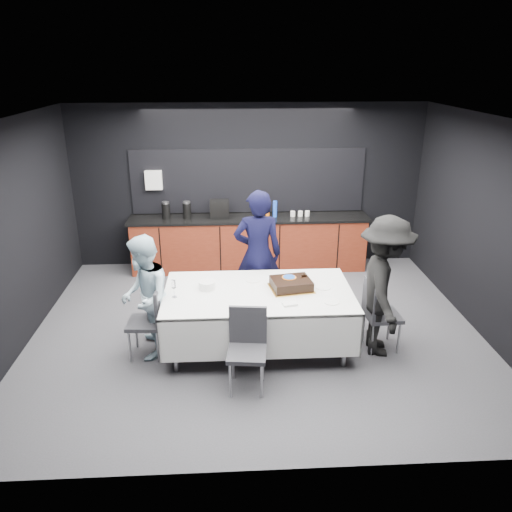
{
  "coord_description": "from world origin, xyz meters",
  "views": [
    {
      "loc": [
        -0.34,
        -5.96,
        3.44
      ],
      "look_at": [
        0.0,
        0.1,
        1.05
      ],
      "focal_mm": 35.0,
      "sensor_mm": 36.0,
      "label": 1
    }
  ],
  "objects_px": {
    "person_center": "(258,254)",
    "person_right": "(384,287)",
    "plate_stack": "(207,285)",
    "chair_left": "(151,317)",
    "chair_right": "(377,310)",
    "party_table": "(258,301)",
    "champagne_flute": "(174,285)",
    "cake_assembly": "(291,284)",
    "chair_near": "(247,343)",
    "person_left": "(145,298)"
  },
  "relations": [
    {
      "from": "chair_left",
      "to": "chair_right",
      "type": "relative_size",
      "value": 1.0
    },
    {
      "from": "person_center",
      "to": "person_right",
      "type": "bearing_deg",
      "value": 143.01
    },
    {
      "from": "party_table",
      "to": "chair_right",
      "type": "bearing_deg",
      "value": -4.42
    },
    {
      "from": "party_table",
      "to": "chair_left",
      "type": "distance_m",
      "value": 1.32
    },
    {
      "from": "chair_right",
      "to": "person_left",
      "type": "xyz_separation_m",
      "value": [
        -2.86,
        0.03,
        0.24
      ]
    },
    {
      "from": "person_center",
      "to": "person_right",
      "type": "distance_m",
      "value": 1.82
    },
    {
      "from": "party_table",
      "to": "chair_right",
      "type": "xyz_separation_m",
      "value": [
        1.48,
        -0.11,
        -0.11
      ]
    },
    {
      "from": "party_table",
      "to": "cake_assembly",
      "type": "bearing_deg",
      "value": 6.96
    },
    {
      "from": "champagne_flute",
      "to": "chair_right",
      "type": "xyz_separation_m",
      "value": [
        2.5,
        -0.01,
        -0.4
      ]
    },
    {
      "from": "person_left",
      "to": "person_right",
      "type": "distance_m",
      "value": 2.9
    },
    {
      "from": "cake_assembly",
      "to": "chair_left",
      "type": "distance_m",
      "value": 1.76
    },
    {
      "from": "chair_left",
      "to": "person_left",
      "type": "xyz_separation_m",
      "value": [
        -0.07,
        0.04,
        0.24
      ]
    },
    {
      "from": "party_table",
      "to": "champagne_flute",
      "type": "xyz_separation_m",
      "value": [
        -1.02,
        -0.11,
        0.3
      ]
    },
    {
      "from": "chair_right",
      "to": "person_right",
      "type": "distance_m",
      "value": 0.36
    },
    {
      "from": "plate_stack",
      "to": "person_left",
      "type": "distance_m",
      "value": 0.77
    },
    {
      "from": "plate_stack",
      "to": "person_right",
      "type": "bearing_deg",
      "value": -7.62
    },
    {
      "from": "champagne_flute",
      "to": "person_left",
      "type": "relative_size",
      "value": 0.14
    },
    {
      "from": "party_table",
      "to": "person_right",
      "type": "relative_size",
      "value": 1.31
    },
    {
      "from": "party_table",
      "to": "champagne_flute",
      "type": "relative_size",
      "value": 10.36
    },
    {
      "from": "chair_near",
      "to": "person_right",
      "type": "distance_m",
      "value": 1.83
    },
    {
      "from": "party_table",
      "to": "person_center",
      "type": "distance_m",
      "value": 0.93
    },
    {
      "from": "champagne_flute",
      "to": "person_right",
      "type": "relative_size",
      "value": 0.13
    },
    {
      "from": "cake_assembly",
      "to": "chair_near",
      "type": "xyz_separation_m",
      "value": [
        -0.58,
        -0.85,
        -0.31
      ]
    },
    {
      "from": "party_table",
      "to": "person_right",
      "type": "height_order",
      "value": "person_right"
    },
    {
      "from": "party_table",
      "to": "chair_right",
      "type": "relative_size",
      "value": 2.51
    },
    {
      "from": "plate_stack",
      "to": "person_right",
      "type": "distance_m",
      "value": 2.17
    },
    {
      "from": "person_center",
      "to": "chair_right",
      "type": "bearing_deg",
      "value": 144.05
    },
    {
      "from": "chair_near",
      "to": "person_center",
      "type": "height_order",
      "value": "person_center"
    },
    {
      "from": "cake_assembly",
      "to": "person_left",
      "type": "xyz_separation_m",
      "value": [
        -1.79,
        -0.14,
        -0.07
      ]
    },
    {
      "from": "champagne_flute",
      "to": "chair_near",
      "type": "distance_m",
      "value": 1.17
    },
    {
      "from": "champagne_flute",
      "to": "party_table",
      "type": "bearing_deg",
      "value": 6.05
    },
    {
      "from": "champagne_flute",
      "to": "plate_stack",
      "type": "bearing_deg",
      "value": 29.34
    },
    {
      "from": "chair_left",
      "to": "chair_right",
      "type": "bearing_deg",
      "value": 0.33
    },
    {
      "from": "chair_left",
      "to": "person_right",
      "type": "bearing_deg",
      "value": -1.02
    },
    {
      "from": "champagne_flute",
      "to": "chair_near",
      "type": "relative_size",
      "value": 0.24
    },
    {
      "from": "person_left",
      "to": "party_table",
      "type": "bearing_deg",
      "value": 88.78
    },
    {
      "from": "cake_assembly",
      "to": "person_right",
      "type": "relative_size",
      "value": 0.32
    },
    {
      "from": "chair_left",
      "to": "person_center",
      "type": "relative_size",
      "value": 0.5
    },
    {
      "from": "chair_left",
      "to": "person_center",
      "type": "xyz_separation_m",
      "value": [
        1.36,
        1.02,
        0.38
      ]
    },
    {
      "from": "champagne_flute",
      "to": "person_left",
      "type": "bearing_deg",
      "value": 176.92
    },
    {
      "from": "cake_assembly",
      "to": "chair_near",
      "type": "relative_size",
      "value": 0.62
    },
    {
      "from": "champagne_flute",
      "to": "person_left",
      "type": "distance_m",
      "value": 0.4
    },
    {
      "from": "chair_left",
      "to": "person_center",
      "type": "distance_m",
      "value": 1.74
    },
    {
      "from": "plate_stack",
      "to": "chair_left",
      "type": "bearing_deg",
      "value": -160.61
    },
    {
      "from": "plate_stack",
      "to": "person_center",
      "type": "relative_size",
      "value": 0.11
    },
    {
      "from": "plate_stack",
      "to": "person_right",
      "type": "relative_size",
      "value": 0.12
    },
    {
      "from": "person_left",
      "to": "person_center",
      "type": "bearing_deg",
      "value": 119.56
    },
    {
      "from": "cake_assembly",
      "to": "chair_left",
      "type": "height_order",
      "value": "cake_assembly"
    },
    {
      "from": "chair_near",
      "to": "champagne_flute",
      "type": "bearing_deg",
      "value": 140.99
    },
    {
      "from": "chair_near",
      "to": "person_left",
      "type": "relative_size",
      "value": 0.6
    }
  ]
}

